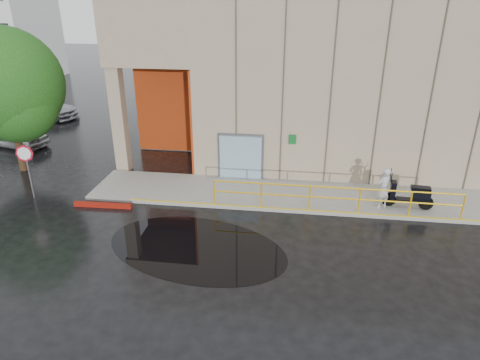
% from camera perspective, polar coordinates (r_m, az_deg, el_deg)
% --- Properties ---
extents(ground, '(120.00, 120.00, 0.00)m').
position_cam_1_polar(ground, '(14.75, -3.82, -9.24)').
color(ground, black).
rests_on(ground, ground).
extents(sidewalk, '(20.00, 3.00, 0.15)m').
position_cam_1_polar(sidewalk, '(18.46, 11.26, -2.25)').
color(sidewalk, gray).
rests_on(sidewalk, ground).
extents(building, '(20.00, 10.17, 8.00)m').
position_cam_1_polar(building, '(23.53, 14.08, 13.72)').
color(building, gray).
rests_on(building, ground).
extents(guardrail, '(9.56, 0.06, 1.03)m').
position_cam_1_polar(guardrail, '(17.00, 12.46, -2.43)').
color(guardrail, '#DCA40B').
rests_on(guardrail, sidewalk).
extents(person, '(0.73, 0.69, 1.68)m').
position_cam_1_polar(person, '(17.65, 18.59, -1.05)').
color(person, '#B7B7BD').
rests_on(person, sidewalk).
extents(scooter, '(1.99, 0.84, 1.52)m').
position_cam_1_polar(scooter, '(17.98, 21.74, -0.95)').
color(scooter, black).
rests_on(scooter, sidewalk).
extents(stop_sign, '(0.71, 0.17, 2.37)m').
position_cam_1_polar(stop_sign, '(19.61, -26.66, 2.46)').
color(stop_sign, '#5D5C61').
rests_on(stop_sign, ground).
extents(red_curb, '(2.40, 0.25, 0.18)m').
position_cam_1_polar(red_curb, '(18.28, -17.83, -3.20)').
color(red_curb, maroon).
rests_on(red_curb, ground).
extents(puddle, '(7.20, 5.43, 0.01)m').
position_cam_1_polar(puddle, '(14.90, -5.86, -8.94)').
color(puddle, black).
rests_on(puddle, ground).
extents(car_a, '(4.43, 2.70, 1.41)m').
position_cam_1_polar(car_a, '(27.40, -27.98, 5.44)').
color(car_a, '#AAADB1').
rests_on(car_a, ground).
extents(car_c, '(5.27, 2.77, 1.46)m').
position_cam_1_polar(car_c, '(32.91, -24.85, 8.75)').
color(car_c, '#A5A7AB').
rests_on(car_c, ground).
extents(tree_near, '(5.13, 5.13, 6.77)m').
position_cam_1_polar(tree_near, '(22.43, -28.50, 10.61)').
color(tree_near, black).
rests_on(tree_near, ground).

